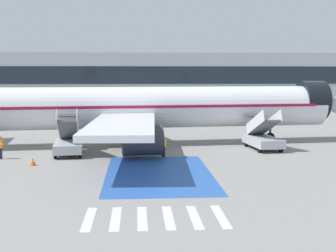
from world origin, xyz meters
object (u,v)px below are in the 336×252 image
(ground_crew_0, at_px, (163,145))
(ground_crew_1, at_px, (0,146))
(terminal_building, at_px, (140,77))
(boarding_stairs_forward, at_px, (263,138))
(boarding_stairs_aft, at_px, (68,143))
(airliner, at_px, (145,108))
(traffic_cone_0, at_px, (32,162))
(fuel_tanker, at_px, (84,107))

(ground_crew_0, distance_m, ground_crew_1, 12.55)
(ground_crew_0, bearing_deg, terminal_building, 120.81)
(boarding_stairs_forward, height_order, boarding_stairs_aft, boarding_stairs_aft)
(boarding_stairs_aft, bearing_deg, ground_crew_1, -167.05)
(boarding_stairs_aft, height_order, terminal_building, terminal_building)
(airliner, distance_m, boarding_stairs_aft, 8.47)
(traffic_cone_0, relative_size, terminal_building, 0.01)
(boarding_stairs_aft, xyz_separation_m, fuel_tanker, (-1.97, 29.19, 0.88))
(airliner, distance_m, ground_crew_1, 13.34)
(airliner, bearing_deg, fuel_tanker, -166.89)
(traffic_cone_0, distance_m, terminal_building, 80.59)
(airliner, height_order, terminal_building, terminal_building)
(boarding_stairs_aft, height_order, ground_crew_0, boarding_stairs_aft)
(airliner, distance_m, traffic_cone_0, 12.98)
(ground_crew_0, bearing_deg, airliner, 131.11)
(boarding_stairs_forward, xyz_separation_m, fuel_tanker, (-18.44, 27.50, 0.91))
(ground_crew_0, xyz_separation_m, traffic_cone_0, (-9.55, -2.87, -0.67))
(boarding_stairs_aft, height_order, traffic_cone_0, boarding_stairs_aft)
(boarding_stairs_forward, bearing_deg, traffic_cone_0, -167.48)
(fuel_tanker, distance_m, traffic_cone_0, 33.65)
(airliner, xyz_separation_m, ground_crew_0, (1.32, -6.68, -2.43))
(airliner, distance_m, boarding_stairs_forward, 11.02)
(boarding_stairs_forward, relative_size, ground_crew_0, 3.23)
(fuel_tanker, bearing_deg, ground_crew_1, -92.04)
(ground_crew_1, bearing_deg, fuel_tanker, 115.47)
(ground_crew_1, relative_size, traffic_cone_0, 3.09)
(boarding_stairs_forward, bearing_deg, ground_crew_0, -165.73)
(boarding_stairs_aft, bearing_deg, traffic_cone_0, -119.40)
(boarding_stairs_aft, bearing_deg, airliner, 33.26)
(ground_crew_0, distance_m, traffic_cone_0, 9.99)
(boarding_stairs_aft, xyz_separation_m, traffic_cone_0, (-1.93, -4.42, -0.68))
(boarding_stairs_aft, bearing_deg, ground_crew_0, -17.40)
(ground_crew_1, bearing_deg, ground_crew_0, 31.50)
(ground_crew_1, bearing_deg, airliner, 62.15)
(ground_crew_0, bearing_deg, boarding_stairs_forward, 50.05)
(boarding_stairs_forward, xyz_separation_m, boarding_stairs_aft, (-16.48, -1.69, 0.03))
(ground_crew_0, bearing_deg, boarding_stairs_aft, -161.61)
(airliner, relative_size, fuel_tanker, 4.77)
(fuel_tanker, height_order, traffic_cone_0, fuel_tanker)
(airliner, bearing_deg, ground_crew_1, -64.65)
(ground_crew_0, relative_size, terminal_building, 0.02)
(ground_crew_0, xyz_separation_m, terminal_building, (-1.16, 77.10, 4.75))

